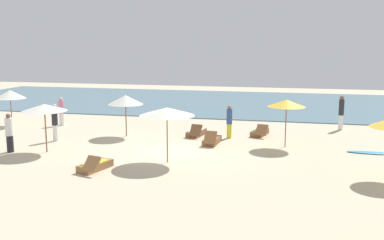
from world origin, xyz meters
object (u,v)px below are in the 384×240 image
at_px(person_0, 61,111).
at_px(person_5, 9,133).
at_px(umbrella_0, 44,108).
at_px(person_4, 55,122).
at_px(umbrella_5, 126,100).
at_px(lounger_0, 196,133).
at_px(person_2, 341,112).
at_px(surfboard, 372,153).
at_px(lounger_4, 95,166).
at_px(umbrella_3, 287,103).
at_px(lounger_2, 260,132).
at_px(umbrella_2, 10,94).
at_px(lounger_1, 212,140).
at_px(person_3, 229,121).
at_px(umbrella_4, 167,112).

relative_size(person_0, person_5, 0.96).
distance_m(umbrella_0, person_4, 2.50).
bearing_deg(person_0, umbrella_5, -22.77).
xyz_separation_m(umbrella_0, lounger_0, (5.74, 4.86, -1.82)).
height_order(person_2, person_5, person_2).
bearing_deg(surfboard, lounger_4, -154.48).
bearing_deg(person_5, umbrella_3, 17.48).
bearing_deg(lounger_4, lounger_2, 54.52).
bearing_deg(umbrella_2, person_5, -55.84).
xyz_separation_m(person_0, surfboard, (16.65, -3.05, -0.81)).
bearing_deg(lounger_1, person_4, -171.84).
distance_m(umbrella_5, lounger_1, 5.03).
bearing_deg(person_5, person_3, 29.36).
height_order(umbrella_2, lounger_2, umbrella_2).
relative_size(umbrella_5, person_3, 1.26).
bearing_deg(person_0, person_4, -64.95).
bearing_deg(surfboard, person_0, 169.63).
distance_m(lounger_2, person_3, 1.93).
bearing_deg(lounger_2, person_4, -159.66).
bearing_deg(umbrella_3, person_3, 154.46).
height_order(umbrella_2, person_4, umbrella_2).
bearing_deg(umbrella_0, person_3, 32.25).
relative_size(umbrella_0, person_5, 1.24).
height_order(umbrella_0, person_3, umbrella_0).
relative_size(person_2, person_3, 1.13).
xyz_separation_m(umbrella_4, lounger_4, (-2.38, -1.71, -1.91)).
bearing_deg(lounger_0, lounger_1, -55.42).
bearing_deg(lounger_4, person_2, 46.53).
distance_m(umbrella_0, lounger_1, 7.80).
bearing_deg(surfboard, umbrella_4, -157.78).
xyz_separation_m(umbrella_2, person_0, (2.83, 0.70, -0.99)).
bearing_deg(lounger_0, umbrella_2, 177.67).
height_order(umbrella_5, person_4, umbrella_5).
bearing_deg(person_2, umbrella_4, -130.72).
bearing_deg(umbrella_4, person_2, 49.28).
distance_m(umbrella_4, lounger_0, 5.64).
relative_size(umbrella_4, person_0, 1.35).
bearing_deg(person_5, umbrella_4, -0.60).
bearing_deg(umbrella_0, lounger_2, 32.68).
distance_m(lounger_2, person_2, 5.01).
bearing_deg(person_2, lounger_4, -133.47).
bearing_deg(umbrella_0, lounger_4, -33.00).
bearing_deg(lounger_2, umbrella_4, -117.69).
bearing_deg(lounger_4, umbrella_4, 35.69).
distance_m(lounger_1, lounger_2, 3.27).
distance_m(umbrella_2, person_3, 12.95).
xyz_separation_m(lounger_0, lounger_2, (3.21, 0.89, -0.00)).
xyz_separation_m(lounger_0, person_5, (-7.31, -5.23, 0.70)).
bearing_deg(person_2, umbrella_5, -158.79).
height_order(umbrella_4, person_5, umbrella_4).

